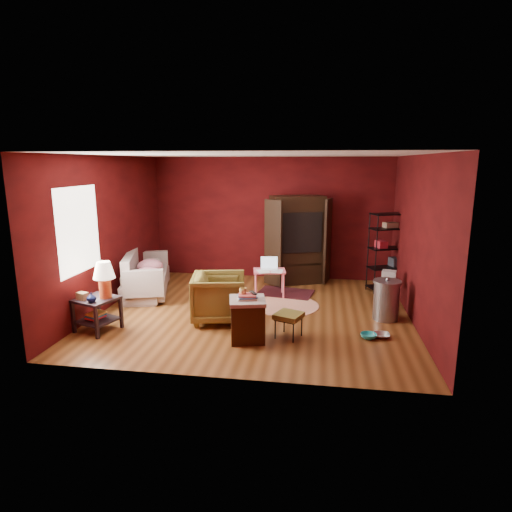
{
  "coord_description": "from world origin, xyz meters",
  "views": [
    {
      "loc": [
        1.16,
        -7.34,
        2.67
      ],
      "look_at": [
        0.0,
        0.2,
        1.0
      ],
      "focal_mm": 30.0,
      "sensor_mm": 36.0,
      "label": 1
    }
  ],
  "objects_px": {
    "armchair": "(219,295)",
    "laptop_desk": "(269,273)",
    "hamper": "(247,319)",
    "wire_shelving": "(389,249)",
    "side_table": "(101,290)",
    "sofa": "(146,276)",
    "tv_armoire": "(297,238)"
  },
  "relations": [
    {
      "from": "side_table",
      "to": "wire_shelving",
      "type": "height_order",
      "value": "wire_shelving"
    },
    {
      "from": "wire_shelving",
      "to": "side_table",
      "type": "bearing_deg",
      "value": -171.5
    },
    {
      "from": "sofa",
      "to": "side_table",
      "type": "distance_m",
      "value": 2.06
    },
    {
      "from": "sofa",
      "to": "laptop_desk",
      "type": "distance_m",
      "value": 2.57
    },
    {
      "from": "sofa",
      "to": "side_table",
      "type": "xyz_separation_m",
      "value": [
        0.11,
        -2.03,
        0.32
      ]
    },
    {
      "from": "laptop_desk",
      "to": "tv_armoire",
      "type": "distance_m",
      "value": 1.33
    },
    {
      "from": "side_table",
      "to": "hamper",
      "type": "bearing_deg",
      "value": -0.97
    },
    {
      "from": "sofa",
      "to": "wire_shelving",
      "type": "xyz_separation_m",
      "value": [
        4.99,
        0.95,
        0.55
      ]
    },
    {
      "from": "laptop_desk",
      "to": "armchair",
      "type": "bearing_deg",
      "value": -123.96
    },
    {
      "from": "wire_shelving",
      "to": "tv_armoire",
      "type": "bearing_deg",
      "value": 147.03
    },
    {
      "from": "armchair",
      "to": "laptop_desk",
      "type": "distance_m",
      "value": 1.64
    },
    {
      "from": "tv_armoire",
      "to": "wire_shelving",
      "type": "relative_size",
      "value": 1.18
    },
    {
      "from": "laptop_desk",
      "to": "side_table",
      "type": "bearing_deg",
      "value": -147.47
    },
    {
      "from": "hamper",
      "to": "laptop_desk",
      "type": "xyz_separation_m",
      "value": [
        0.06,
        2.24,
        0.15
      ]
    },
    {
      "from": "laptop_desk",
      "to": "wire_shelving",
      "type": "xyz_separation_m",
      "value": [
        2.43,
        0.77,
        0.42
      ]
    },
    {
      "from": "hamper",
      "to": "wire_shelving",
      "type": "distance_m",
      "value": 3.95
    },
    {
      "from": "armchair",
      "to": "side_table",
      "type": "relative_size",
      "value": 0.79
    },
    {
      "from": "side_table",
      "to": "tv_armoire",
      "type": "height_order",
      "value": "tv_armoire"
    },
    {
      "from": "sofa",
      "to": "laptop_desk",
      "type": "relative_size",
      "value": 2.34
    },
    {
      "from": "wire_shelving",
      "to": "laptop_desk",
      "type": "bearing_deg",
      "value": 174.8
    },
    {
      "from": "laptop_desk",
      "to": "wire_shelving",
      "type": "distance_m",
      "value": 2.59
    },
    {
      "from": "tv_armoire",
      "to": "laptop_desk",
      "type": "bearing_deg",
      "value": -134.13
    },
    {
      "from": "sofa",
      "to": "armchair",
      "type": "bearing_deg",
      "value": -137.78
    },
    {
      "from": "side_table",
      "to": "hamper",
      "type": "height_order",
      "value": "side_table"
    },
    {
      "from": "hamper",
      "to": "wire_shelving",
      "type": "relative_size",
      "value": 0.45
    },
    {
      "from": "side_table",
      "to": "laptop_desk",
      "type": "height_order",
      "value": "side_table"
    },
    {
      "from": "side_table",
      "to": "wire_shelving",
      "type": "relative_size",
      "value": 0.69
    },
    {
      "from": "armchair",
      "to": "tv_armoire",
      "type": "bearing_deg",
      "value": -34.6
    },
    {
      "from": "tv_armoire",
      "to": "wire_shelving",
      "type": "xyz_separation_m",
      "value": [
        1.94,
        -0.35,
        -0.11
      ]
    },
    {
      "from": "armchair",
      "to": "side_table",
      "type": "distance_m",
      "value": 1.92
    },
    {
      "from": "hamper",
      "to": "laptop_desk",
      "type": "height_order",
      "value": "laptop_desk"
    },
    {
      "from": "hamper",
      "to": "tv_armoire",
      "type": "height_order",
      "value": "tv_armoire"
    }
  ]
}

